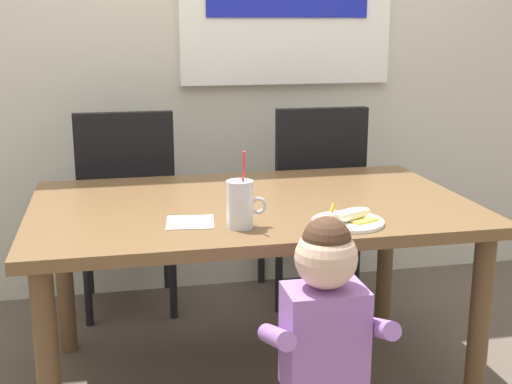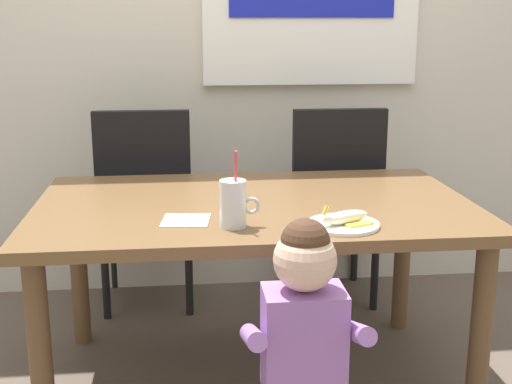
# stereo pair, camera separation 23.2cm
# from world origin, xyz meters

# --- Properties ---
(ground_plane) EXTENTS (24.00, 24.00, 0.00)m
(ground_plane) POSITION_xyz_m (0.00, 0.00, 0.00)
(ground_plane) COLOR brown
(dining_table) EXTENTS (1.55, 0.96, 0.71)m
(dining_table) POSITION_xyz_m (0.00, 0.00, 0.62)
(dining_table) COLOR brown
(dining_table) RESTS_ON ground
(dining_chair_left) EXTENTS (0.44, 0.45, 0.96)m
(dining_chair_left) POSITION_xyz_m (-0.43, 0.74, 0.54)
(dining_chair_left) COLOR black
(dining_chair_left) RESTS_ON ground
(dining_chair_right) EXTENTS (0.44, 0.45, 0.96)m
(dining_chair_right) POSITION_xyz_m (0.44, 0.70, 0.54)
(dining_chair_right) COLOR black
(dining_chair_right) RESTS_ON ground
(toddler_standing) EXTENTS (0.33, 0.24, 0.84)m
(toddler_standing) POSITION_xyz_m (0.06, -0.67, 0.53)
(toddler_standing) COLOR #3F4760
(toddler_standing) RESTS_ON ground
(milk_cup) EXTENTS (0.13, 0.08, 0.25)m
(milk_cup) POSITION_xyz_m (-0.10, -0.30, 0.77)
(milk_cup) COLOR silver
(milk_cup) RESTS_ON dining_table
(snack_plate) EXTENTS (0.23, 0.23, 0.01)m
(snack_plate) POSITION_xyz_m (0.24, -0.33, 0.71)
(snack_plate) COLOR white
(snack_plate) RESTS_ON dining_table
(peeled_banana) EXTENTS (0.18, 0.13, 0.07)m
(peeled_banana) POSITION_xyz_m (0.25, -0.34, 0.74)
(peeled_banana) COLOR #F4EAC6
(peeled_banana) RESTS_ON snack_plate
(paper_napkin) EXTENTS (0.17, 0.17, 0.00)m
(paper_napkin) POSITION_xyz_m (-0.25, -0.22, 0.71)
(paper_napkin) COLOR white
(paper_napkin) RESTS_ON dining_table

